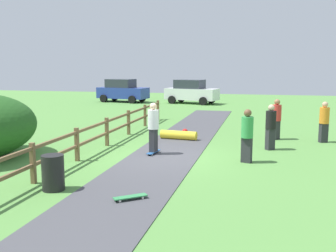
% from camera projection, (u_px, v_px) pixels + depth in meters
% --- Properties ---
extents(ground_plane, '(60.00, 60.00, 0.00)m').
position_uv_depth(ground_plane, '(164.00, 156.00, 13.73)').
color(ground_plane, '#568E42').
extents(asphalt_path, '(2.40, 28.00, 0.02)m').
position_uv_depth(asphalt_path, '(164.00, 156.00, 13.73)').
color(asphalt_path, '#47474C').
rests_on(asphalt_path, ground_plane).
extents(wooden_fence, '(0.12, 18.12, 1.10)m').
position_uv_depth(wooden_fence, '(93.00, 134.00, 14.23)').
color(wooden_fence, brown).
rests_on(wooden_fence, ground_plane).
extents(trash_bin, '(0.56, 0.56, 0.90)m').
position_uv_depth(trash_bin, '(53.00, 173.00, 10.00)').
color(trash_bin, black).
rests_on(trash_bin, ground_plane).
extents(skater_riding, '(0.43, 0.82, 1.80)m').
position_uv_depth(skater_riding, '(153.00, 126.00, 13.88)').
color(skater_riding, '#265999').
rests_on(skater_riding, asphalt_path).
extents(skater_fallen, '(1.59, 1.29, 0.36)m').
position_uv_depth(skater_fallen, '(179.00, 135.00, 16.83)').
color(skater_fallen, yellow).
rests_on(skater_fallen, asphalt_path).
extents(skateboard_loose, '(0.75, 0.66, 0.08)m').
position_uv_depth(skateboard_loose, '(130.00, 197.00, 9.27)').
color(skateboard_loose, '#338C4C').
rests_on(skateboard_loose, asphalt_path).
extents(bystander_green, '(0.48, 0.48, 1.73)m').
position_uv_depth(bystander_green, '(247.00, 133.00, 12.75)').
color(bystander_green, '#2D2D33').
rests_on(bystander_green, ground_plane).
extents(bystander_red, '(0.53, 0.53, 1.71)m').
position_uv_depth(bystander_red, '(277.00, 117.00, 16.71)').
color(bystander_red, '#2D2D33').
rests_on(bystander_red, ground_plane).
extents(bystander_orange, '(0.51, 0.51, 1.66)m').
position_uv_depth(bystander_orange, '(324.00, 120.00, 16.08)').
color(bystander_orange, '#2D2D33').
rests_on(bystander_orange, ground_plane).
extents(bystander_black, '(0.54, 0.54, 1.68)m').
position_uv_depth(bystander_black, '(271.00, 125.00, 14.69)').
color(bystander_black, '#2D2D33').
rests_on(bystander_black, ground_plane).
extents(parked_car_white, '(4.48, 2.72, 1.92)m').
position_uv_depth(parked_car_white, '(191.00, 92.00, 32.22)').
color(parked_car_white, silver).
rests_on(parked_car_white, ground_plane).
extents(parked_car_blue, '(4.43, 2.54, 1.92)m').
position_uv_depth(parked_car_blue, '(122.00, 91.00, 33.57)').
color(parked_car_blue, '#283D99').
rests_on(parked_car_blue, ground_plane).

